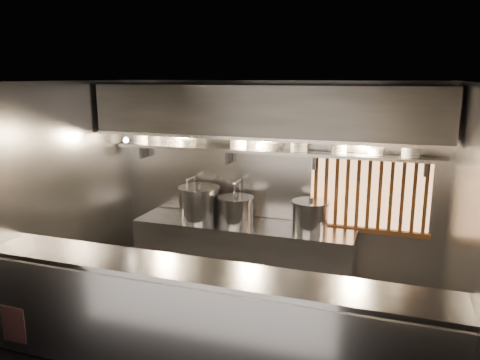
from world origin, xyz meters
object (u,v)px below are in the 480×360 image
Objects in this scene: heat_lamp at (125,136)px; pendant_bulb at (259,146)px; stock_pot_left at (199,203)px; stock_pot_right at (310,215)px; stock_pot_mid at (236,210)px.

pendant_bulb is at bearing 11.00° from heat_lamp.
stock_pot_left reaches higher than stock_pot_right.
stock_pot_mid is (0.54, -0.00, -0.05)m from stock_pot_left.
stock_pot_mid is at bearing -168.04° from pendant_bulb.
stock_pot_mid is at bearing 10.81° from heat_lamp.
pendant_bulb is at bearing 4.00° from stock_pot_left.
pendant_bulb is 0.33× the size of stock_pot_right.
stock_pot_left is (-0.85, -0.06, -0.83)m from pendant_bulb.
stock_pot_left is at bearing -178.77° from stock_pot_right.
pendant_bulb is 0.93m from stock_pot_mid.
stock_pot_left is (0.95, 0.29, -0.93)m from heat_lamp.
heat_lamp is at bearing -169.19° from stock_pot_mid.
heat_lamp is at bearing -172.63° from stock_pot_right.
heat_lamp is 2.70m from stock_pot_right.
pendant_bulb reaches higher than stock_pot_mid.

